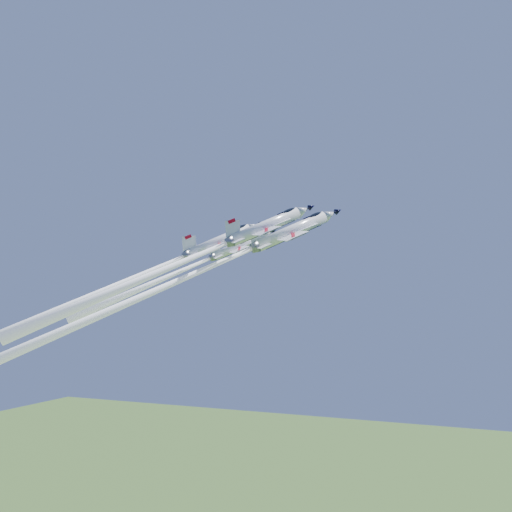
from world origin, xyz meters
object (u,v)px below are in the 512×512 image
at_px(jet_right, 179,263).
at_px(jet_slot, 111,288).
at_px(jet_left, 183,270).
at_px(jet_lead, 150,293).

distance_m(jet_right, jet_slot, 13.53).
distance_m(jet_left, jet_right, 16.96).
bearing_deg(jet_left, jet_right, -14.83).
bearing_deg(jet_right, jet_lead, -156.68).
relative_size(jet_lead, jet_right, 1.68).
distance_m(jet_lead, jet_left, 12.59).
height_order(jet_left, jet_slot, jet_slot).
xyz_separation_m(jet_left, jet_slot, (-5.03, -14.30, -3.52)).
bearing_deg(jet_slot, jet_left, 117.54).
bearing_deg(jet_right, jet_slot, -135.91).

